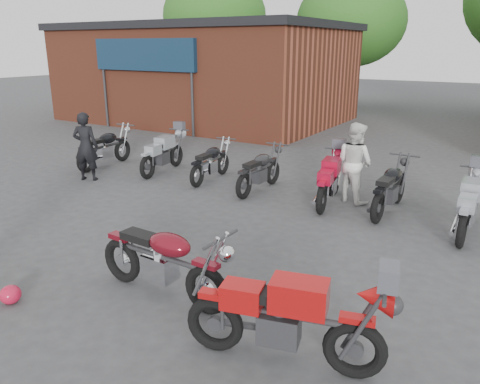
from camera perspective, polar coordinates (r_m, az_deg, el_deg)
The scene contains 16 objects.
ground at distance 6.73m, azimuth -11.32°, elevation -12.76°, with size 90.00×90.00×0.00m, color #38383B.
brick_building at distance 22.43m, azimuth -4.15°, elevation 13.97°, with size 12.00×8.00×4.00m, color brown.
tree_0 at distance 31.82m, azimuth -3.08°, elevation 18.79°, with size 6.56×6.56×8.20m, color #214C14, non-canonical shape.
tree_1 at distance 27.70m, azimuth 13.22°, elevation 17.75°, with size 5.92×5.92×7.40m, color #214C14, non-canonical shape.
vintage_motorcycle at distance 6.47m, azimuth -9.35°, elevation -7.73°, with size 2.15×0.71×1.25m, color #5D0B15, non-canonical shape.
sportbike at distance 5.16m, azimuth 5.70°, elevation -14.60°, with size 2.13×0.70×1.24m, color #B00E0F, non-canonical shape.
helmet at distance 7.18m, azimuth -26.20°, elevation -11.15°, with size 0.28×0.28×0.26m, color #B51331.
person_dark at distance 12.62m, azimuth -18.29°, elevation 5.29°, with size 0.64×0.42×1.76m, color black.
person_light at distance 10.60m, azimuth 13.79°, elevation 3.51°, with size 0.86×0.67×1.77m, color silver.
row_bike_0 at distance 13.98m, azimuth -16.10°, elevation 5.44°, with size 2.08×0.68×1.20m, color black, non-canonical shape.
row_bike_1 at distance 12.99m, azimuth -9.39°, elevation 4.93°, with size 2.01×0.66×1.17m, color #969BA4, non-canonical shape.
row_bike_2 at distance 12.04m, azimuth -3.56°, elevation 3.92°, with size 1.85×0.61×1.07m, color black, non-canonical shape.
row_bike_3 at distance 11.13m, azimuth 2.45°, elevation 2.92°, with size 1.92×0.64×1.12m, color black, non-canonical shape.
row_bike_4 at distance 10.41m, azimuth 10.90°, elevation 1.75°, with size 2.02×0.67×1.17m, color #AA0E2A, non-canonical shape.
row_bike_5 at distance 10.14m, azimuth 17.87°, elevation 0.81°, with size 2.04×0.67×1.18m, color black, non-canonical shape.
row_bike_6 at distance 9.54m, azimuth 26.18°, elevation -1.18°, with size 2.05×0.68×1.19m, color #91969E, non-canonical shape.
Camera 1 is at (4.09, -4.16, 3.35)m, focal length 35.00 mm.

